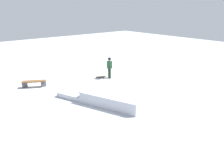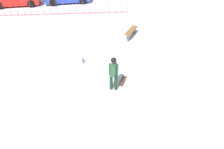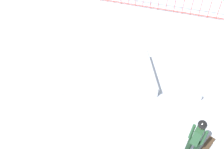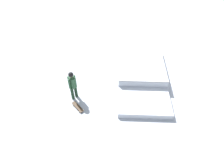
# 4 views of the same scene
# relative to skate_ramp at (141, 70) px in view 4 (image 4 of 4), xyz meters

# --- Properties ---
(ground_plane) EXTENTS (60.00, 60.00, 0.00)m
(ground_plane) POSITION_rel_skate_ramp_xyz_m (-0.01, 0.21, -0.32)
(ground_plane) COLOR #B2B7C1
(skate_ramp) EXTENTS (5.98, 4.45, 0.74)m
(skate_ramp) POSITION_rel_skate_ramp_xyz_m (0.00, 0.00, 0.00)
(skate_ramp) COLOR silver
(skate_ramp) RESTS_ON ground
(skater) EXTENTS (0.42, 0.43, 1.73)m
(skater) POSITION_rel_skate_ramp_xyz_m (3.11, -2.56, 0.69)
(skater) COLOR black
(skater) RESTS_ON ground
(skateboard) EXTENTS (0.51, 0.81, 0.09)m
(skateboard) POSITION_rel_skate_ramp_xyz_m (3.64, -2.06, -0.24)
(skateboard) COLOR #3F2D1E
(skateboard) RESTS_ON ground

